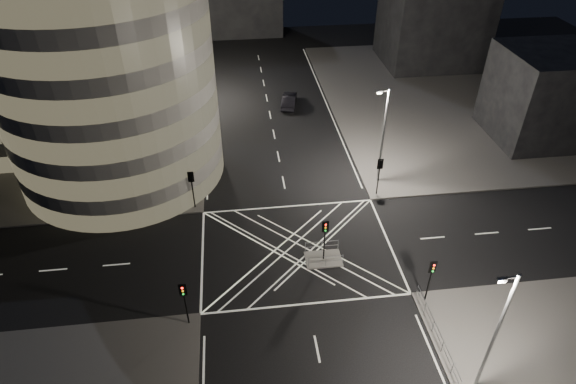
{
  "coord_description": "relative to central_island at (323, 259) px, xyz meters",
  "views": [
    {
      "loc": [
        -4.45,
        -29.8,
        28.19
      ],
      "look_at": [
        -0.26,
        4.25,
        3.0
      ],
      "focal_mm": 30.0,
      "sensor_mm": 36.0,
      "label": 1
    }
  ],
  "objects": [
    {
      "name": "street_lamp_right_far",
      "position": [
        7.44,
        10.5,
        5.47
      ],
      "size": [
        1.25,
        0.25,
        10.0
      ],
      "color": "slate",
      "rests_on": "sidewalk_far_right"
    },
    {
      "name": "sidewalk_far_left",
      "position": [
        -31.0,
        28.5,
        0.0
      ],
      "size": [
        42.0,
        42.0,
        0.15
      ],
      "primitive_type": "cube",
      "color": "#595653",
      "rests_on": "ground"
    },
    {
      "name": "building_right_far",
      "position": [
        24.0,
        41.5,
        7.58
      ],
      "size": [
        14.0,
        12.0,
        15.0
      ],
      "primitive_type": "cube",
      "color": "black",
      "rests_on": "sidewalk_far_right"
    },
    {
      "name": "central_island",
      "position": [
        0.0,
        0.0,
        0.0
      ],
      "size": [
        3.0,
        2.0,
        0.15
      ],
      "primitive_type": "cube",
      "color": "slate",
      "rests_on": "ground"
    },
    {
      "name": "tree_b",
      "position": [
        -12.5,
        16.5,
        5.01
      ],
      "size": [
        4.17,
        4.17,
        7.35
      ],
      "color": "black",
      "rests_on": "sidewalk_far_left"
    },
    {
      "name": "tree_a",
      "position": [
        -12.5,
        10.5,
        4.5
      ],
      "size": [
        4.69,
        4.69,
        7.13
      ],
      "color": "black",
      "rests_on": "sidewalk_far_left"
    },
    {
      "name": "office_tower_curved",
      "position": [
        -22.74,
        20.24,
        12.58
      ],
      "size": [
        30.0,
        29.0,
        27.2
      ],
      "color": "gray",
      "rests_on": "sidewalk_far_left"
    },
    {
      "name": "tree_e",
      "position": [
        -12.5,
        34.5,
        3.91
      ],
      "size": [
        3.45,
        3.45,
        5.84
      ],
      "color": "black",
      "rests_on": "sidewalk_far_left"
    },
    {
      "name": "sedan",
      "position": [
        0.71,
        28.69,
        0.74
      ],
      "size": [
        2.75,
        5.21,
        1.63
      ],
      "primitive_type": "imported",
      "rotation": [
        0.0,
        0.0,
        2.93
      ],
      "color": "black",
      "rests_on": "ground"
    },
    {
      "name": "traffic_signal_island",
      "position": [
        0.0,
        0.0,
        2.84
      ],
      "size": [
        0.55,
        0.22,
        4.0
      ],
      "color": "black",
      "rests_on": "central_island"
    },
    {
      "name": "tree_c",
      "position": [
        -12.5,
        22.5,
        4.24
      ],
      "size": [
        4.38,
        4.38,
        6.69
      ],
      "color": "black",
      "rests_on": "sidewalk_far_left"
    },
    {
      "name": "railing_island_north",
      "position": [
        0.0,
        0.9,
        0.62
      ],
      "size": [
        2.8,
        0.06,
        1.1
      ],
      "primitive_type": "cube",
      "color": "slate",
      "rests_on": "central_island"
    },
    {
      "name": "railing_near_right",
      "position": [
        6.3,
        -10.65,
        0.62
      ],
      "size": [
        0.06,
        11.7,
        1.1
      ],
      "primitive_type": "cube",
      "color": "slate",
      "rests_on": "sidewalk_near_right"
    },
    {
      "name": "street_lamp_right_near",
      "position": [
        7.44,
        -12.5,
        5.47
      ],
      "size": [
        1.25,
        0.25,
        10.0
      ],
      "color": "slate",
      "rests_on": "sidewalk_near_right"
    },
    {
      "name": "street_lamp_left_near",
      "position": [
        -11.44,
        13.5,
        5.47
      ],
      "size": [
        1.25,
        0.25,
        10.0
      ],
      "color": "slate",
      "rests_on": "sidewalk_far_left"
    },
    {
      "name": "railing_island_south",
      "position": [
        0.0,
        -0.9,
        0.62
      ],
      "size": [
        2.8,
        0.06,
        1.1
      ],
      "primitive_type": "cube",
      "color": "slate",
      "rests_on": "central_island"
    },
    {
      "name": "ground",
      "position": [
        -2.0,
        1.5,
        -0.07
      ],
      "size": [
        120.0,
        120.0,
        0.0
      ],
      "primitive_type": "plane",
      "color": "black",
      "rests_on": "ground"
    },
    {
      "name": "building_right_near",
      "position": [
        28.0,
        17.5,
        5.08
      ],
      "size": [
        10.0,
        10.0,
        10.0
      ],
      "primitive_type": "cube",
      "color": "black",
      "rests_on": "sidewalk_far_right"
    },
    {
      "name": "sidewalk_far_right",
      "position": [
        27.0,
        28.5,
        0.0
      ],
      "size": [
        42.0,
        42.0,
        0.15
      ],
      "primitive_type": "cube",
      "color": "#595653",
      "rests_on": "ground"
    },
    {
      "name": "street_lamp_left_far",
      "position": [
        -11.44,
        31.5,
        5.47
      ],
      "size": [
        1.25,
        0.25,
        10.0
      ],
      "color": "slate",
      "rests_on": "sidewalk_far_left"
    },
    {
      "name": "traffic_signal_fl",
      "position": [
        -10.8,
        8.3,
        2.84
      ],
      "size": [
        0.55,
        0.22,
        4.0
      ],
      "color": "black",
      "rests_on": "sidewalk_far_left"
    },
    {
      "name": "traffic_signal_nl",
      "position": [
        -10.8,
        -5.3,
        2.84
      ],
      "size": [
        0.55,
        0.22,
        4.0
      ],
      "color": "black",
      "rests_on": "sidewalk_near_left"
    },
    {
      "name": "traffic_signal_nr",
      "position": [
        6.8,
        -5.3,
        2.84
      ],
      "size": [
        0.55,
        0.22,
        4.0
      ],
      "color": "black",
      "rests_on": "sidewalk_near_right"
    },
    {
      "name": "traffic_signal_fr",
      "position": [
        6.8,
        8.3,
        2.84
      ],
      "size": [
        0.55,
        0.22,
        4.0
      ],
      "color": "black",
      "rests_on": "sidewalk_far_right"
    },
    {
      "name": "tree_d",
      "position": [
        -12.5,
        28.5,
        4.55
      ],
      "size": [
        4.57,
        4.57,
        7.11
      ],
      "color": "black",
      "rests_on": "sidewalk_far_left"
    }
  ]
}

